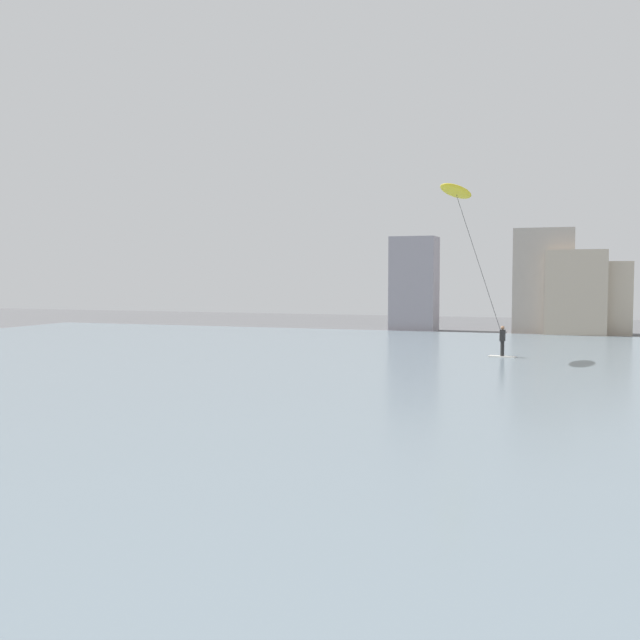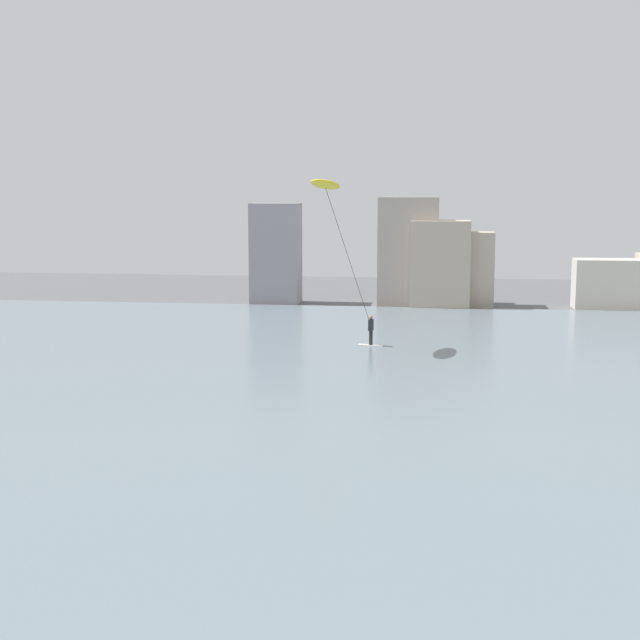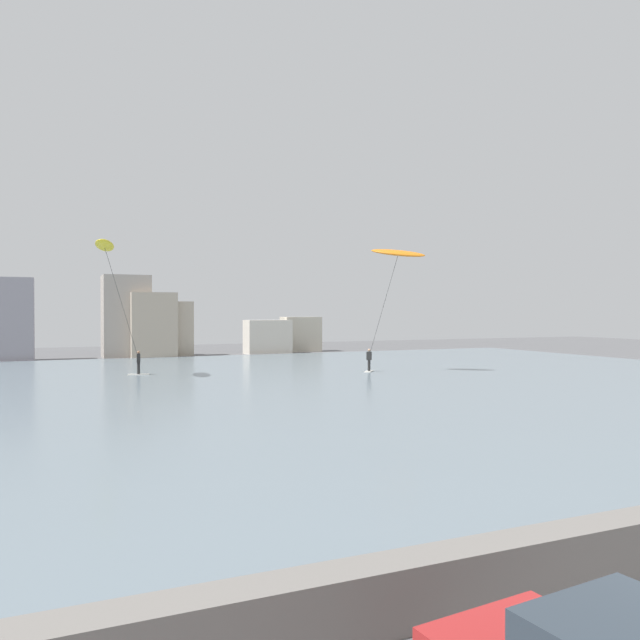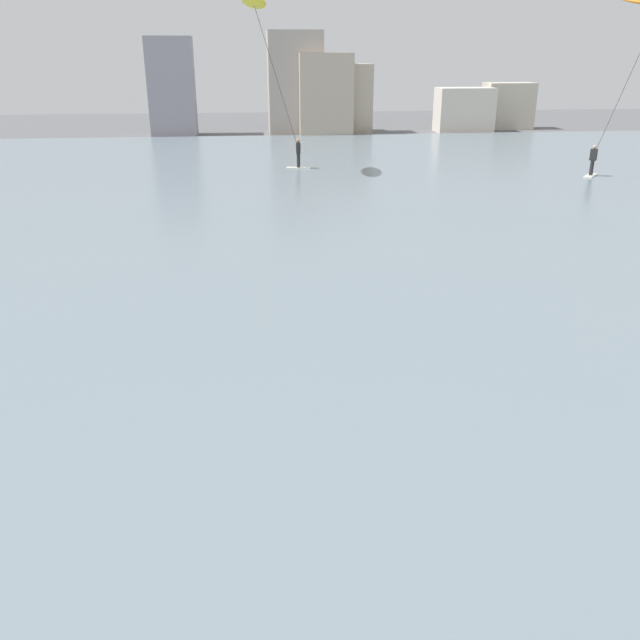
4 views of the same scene
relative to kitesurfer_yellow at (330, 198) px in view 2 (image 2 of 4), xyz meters
name	(u,v)px [view 2 (image 2 of 4)]	position (x,y,z in m)	size (l,w,h in m)	color
water_bay	(383,386)	(3.35, -8.12, -7.94)	(84.00, 52.00, 0.10)	slate
far_shore_buildings	(439,262)	(5.62, 19.98, -4.76)	(32.50, 5.13, 7.94)	gray
kitesurfer_yellow	(330,198)	(0.00, 0.00, 0.00)	(3.91, 3.60, 9.00)	silver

